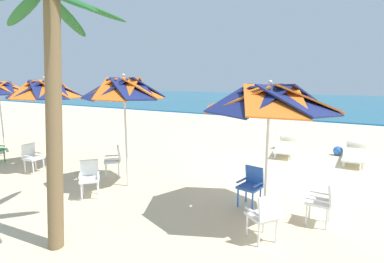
# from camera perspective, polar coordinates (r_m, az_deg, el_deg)

# --- Properties ---
(ground_plane) EXTENTS (80.00, 80.00, 0.00)m
(ground_plane) POSITION_cam_1_polar(r_m,az_deg,el_deg) (8.94, 19.44, -8.26)
(ground_plane) COLOR beige
(sea) EXTENTS (80.00, 36.00, 0.10)m
(sea) POSITION_cam_1_polar(r_m,az_deg,el_deg) (38.51, 27.96, 4.94)
(sea) COLOR #19607F
(sea) RESTS_ON ground
(surf_foam) EXTENTS (80.00, 0.70, 0.01)m
(surf_foam) POSITION_cam_1_polar(r_m,az_deg,el_deg) (20.32, 25.70, 1.40)
(surf_foam) COLOR white
(surf_foam) RESTS_ON ground
(beach_umbrella_0) EXTENTS (2.59, 2.59, 2.72)m
(beach_umbrella_0) POSITION_cam_1_polar(r_m,az_deg,el_deg) (5.72, 14.82, 6.08)
(beach_umbrella_0) COLOR silver
(beach_umbrella_0) RESTS_ON ground
(plastic_chair_0) EXTENTS (0.63, 0.63, 0.87)m
(plastic_chair_0) POSITION_cam_1_polar(r_m,az_deg,el_deg) (5.25, 13.93, -15.37)
(plastic_chair_0) COLOR white
(plastic_chair_0) RESTS_ON ground
(plastic_chair_1) EXTENTS (0.51, 0.54, 0.87)m
(plastic_chair_1) POSITION_cam_1_polar(r_m,az_deg,el_deg) (6.57, 11.45, -9.95)
(plastic_chair_1) COLOR blue
(plastic_chair_1) RESTS_ON ground
(plastic_chair_2) EXTENTS (0.48, 0.45, 0.87)m
(plastic_chair_2) POSITION_cam_1_polar(r_m,az_deg,el_deg) (6.16, 24.14, -12.05)
(plastic_chair_2) COLOR white
(plastic_chair_2) RESTS_ON ground
(beach_umbrella_1) EXTENTS (2.05, 2.05, 2.87)m
(beach_umbrella_1) POSITION_cam_1_polar(r_m,az_deg,el_deg) (7.43, -13.09, 7.90)
(beach_umbrella_1) COLOR silver
(beach_umbrella_1) RESTS_ON ground
(plastic_chair_3) EXTENTS (0.63, 0.63, 0.87)m
(plastic_chair_3) POSITION_cam_1_polar(r_m,az_deg,el_deg) (7.33, -19.34, -8.21)
(plastic_chair_3) COLOR white
(plastic_chair_3) RESTS_ON ground
(plastic_chair_4) EXTENTS (0.63, 0.63, 0.87)m
(plastic_chair_4) POSITION_cam_1_polar(r_m,az_deg,el_deg) (8.64, -14.86, -5.20)
(plastic_chair_4) COLOR white
(plastic_chair_4) RESTS_ON ground
(beach_umbrella_2) EXTENTS (2.19, 2.19, 2.81)m
(beach_umbrella_2) POSITION_cam_1_polar(r_m,az_deg,el_deg) (9.86, -26.70, 7.20)
(beach_umbrella_2) COLOR silver
(beach_umbrella_2) RESTS_ON ground
(plastic_chair_5) EXTENTS (0.51, 0.48, 0.87)m
(plastic_chair_5) POSITION_cam_1_polar(r_m,az_deg,el_deg) (9.87, -28.72, -4.22)
(plastic_chair_5) COLOR white
(plastic_chair_5) RESTS_ON ground
(sun_lounger_0) EXTENTS (0.67, 2.16, 0.62)m
(sun_lounger_0) POSITION_cam_1_polar(r_m,az_deg,el_deg) (11.20, 29.09, -3.81)
(sun_lounger_0) COLOR white
(sun_lounger_0) RESTS_ON ground
(sun_lounger_1) EXTENTS (0.88, 2.20, 0.62)m
(sun_lounger_1) POSITION_cam_1_polar(r_m,az_deg,el_deg) (11.42, 17.75, -2.75)
(sun_lounger_1) COLOR white
(sun_lounger_1) RESTS_ON ground
(palm_tree_2) EXTENTS (2.64, 2.77, 4.05)m
(palm_tree_2) POSITION_cam_1_polar(r_m,az_deg,el_deg) (5.08, -26.00, 9.18)
(palm_tree_2) COLOR brown
(palm_tree_2) RESTS_ON ground
(beach_ball) EXTENTS (0.34, 0.34, 0.34)m
(beach_ball) POSITION_cam_1_polar(r_m,az_deg,el_deg) (11.91, 26.55, -3.39)
(beach_ball) COLOR blue
(beach_ball) RESTS_ON ground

